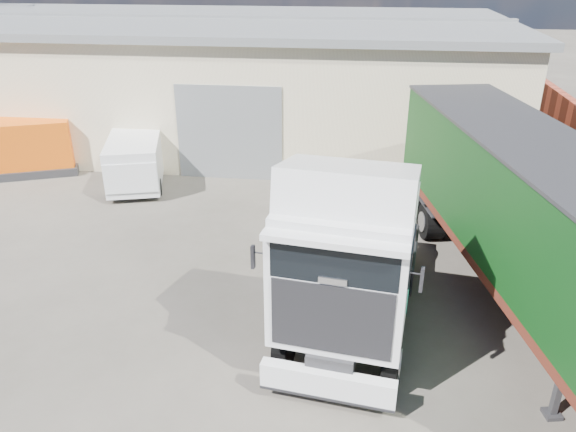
# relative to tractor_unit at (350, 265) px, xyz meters

# --- Properties ---
(ground) EXTENTS (120.00, 120.00, 0.00)m
(ground) POSITION_rel_tractor_unit_xyz_m (-2.71, -0.44, -1.92)
(ground) COLOR #27251F
(ground) RESTS_ON ground
(warehouse) EXTENTS (30.60, 12.60, 5.42)m
(warehouse) POSITION_rel_tractor_unit_xyz_m (-8.71, 15.55, 0.75)
(warehouse) COLOR beige
(warehouse) RESTS_ON ground
(tractor_unit) EXTENTS (3.49, 7.09, 4.56)m
(tractor_unit) POSITION_rel_tractor_unit_xyz_m (0.00, 0.00, 0.00)
(tractor_unit) COLOR black
(tractor_unit) RESTS_ON ground
(box_trailer) EXTENTS (4.95, 12.65, 4.12)m
(box_trailer) POSITION_rel_tractor_unit_xyz_m (4.09, 2.22, 0.59)
(box_trailer) COLOR #2D2D30
(box_trailer) RESTS_ON ground
(panel_van) EXTENTS (2.95, 4.79, 1.83)m
(panel_van) POSITION_rel_tractor_unit_xyz_m (-8.11, 8.61, -0.97)
(panel_van) COLOR black
(panel_van) RESTS_ON ground
(orange_skip) EXTENTS (3.96, 3.24, 2.14)m
(orange_skip) POSITION_rel_tractor_unit_xyz_m (-12.71, 9.36, -0.98)
(orange_skip) COLOR #2D2D30
(orange_skip) RESTS_ON ground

